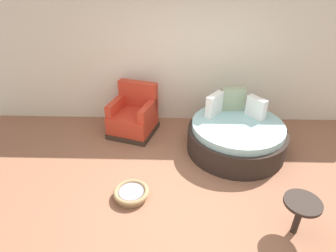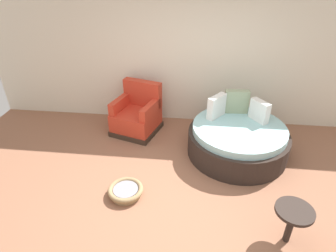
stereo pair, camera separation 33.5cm
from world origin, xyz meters
name	(u,v)px [view 1 (the left image)]	position (x,y,z in m)	size (l,w,h in m)	color
ground_plane	(185,199)	(0.00, 0.00, -0.01)	(8.00, 8.00, 0.02)	#936047
back_wall	(184,57)	(0.00, 2.40, 1.31)	(8.00, 0.12, 2.61)	silver
round_daybed	(236,136)	(0.90, 1.24, 0.28)	(1.69, 1.69, 0.96)	#2D231E
red_armchair	(134,116)	(-0.96, 1.79, 0.33)	(1.00, 1.00, 0.94)	#38281E
pet_basket	(131,193)	(-0.77, 0.01, 0.07)	(0.51, 0.51, 0.13)	#9E7F56
side_table	(301,207)	(1.35, -0.53, 0.43)	(0.44, 0.44, 0.52)	#2D231E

